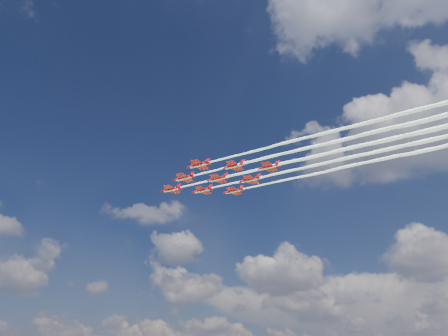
% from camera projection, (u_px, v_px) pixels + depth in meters
% --- Properties ---
extents(jet_lead, '(117.04, 23.20, 2.54)m').
position_uv_depth(jet_lead, '(298.00, 160.00, 157.74)').
color(jet_lead, red).
extents(jet_row2_port, '(117.04, 23.20, 2.54)m').
position_uv_depth(jet_row2_port, '(322.00, 145.00, 147.51)').
color(jet_row2_port, red).
extents(jet_row2_starb, '(117.04, 23.20, 2.54)m').
position_uv_depth(jet_row2_starb, '(334.00, 161.00, 158.51)').
color(jet_row2_starb, red).
extents(jet_row3_port, '(117.04, 23.20, 2.54)m').
position_uv_depth(jet_row3_port, '(349.00, 127.00, 137.27)').
color(jet_row3_port, red).
extents(jet_row3_centre, '(117.04, 23.20, 2.54)m').
position_uv_depth(jet_row3_centre, '(360.00, 146.00, 148.28)').
color(jet_row3_centre, red).
extents(jet_row3_starb, '(117.04, 23.20, 2.54)m').
position_uv_depth(jet_row3_starb, '(369.00, 162.00, 159.28)').
color(jet_row3_starb, red).
extents(jet_row4_port, '(117.04, 23.20, 2.54)m').
position_uv_depth(jet_row4_port, '(390.00, 128.00, 138.04)').
color(jet_row4_port, red).
extents(jet_row4_starb, '(117.04, 23.20, 2.54)m').
position_uv_depth(jet_row4_starb, '(397.00, 147.00, 149.04)').
color(jet_row4_starb, red).
extents(jet_tail, '(117.04, 23.20, 2.54)m').
position_uv_depth(jet_tail, '(430.00, 130.00, 138.81)').
color(jet_tail, red).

